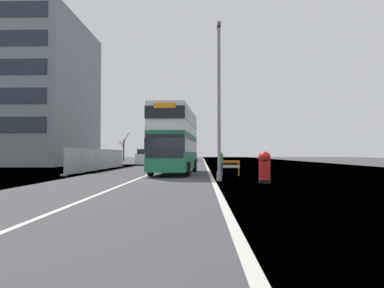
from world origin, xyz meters
The scene contains 13 objects.
ground centered at (0.59, 0.13, -0.05)m, with size 140.00×280.00×0.10m.
double_decker_bus centered at (-0.02, 6.55, 2.57)m, with size 3.21×10.27×4.83m.
lamppost_foreground centered at (2.95, -0.35, 4.20)m, with size 0.29×0.70×8.87m.
red_pillar_postbox centered at (5.22, -1.70, 0.89)m, with size 0.65×0.65×1.63m.
roadworks_barrier centered at (3.85, 4.03, 0.65)m, with size 1.51×0.60×1.07m.
construction_site_fence centered at (-7.37, 11.99, 0.95)m, with size 0.44×17.20×1.99m.
car_oncoming_near centered at (-5.54, 25.59, 1.00)m, with size 1.92×4.37×2.11m.
car_receding_mid centered at (-4.52, 34.13, 0.97)m, with size 1.93×4.38×2.08m.
car_receding_far centered at (-0.05, 41.73, 0.97)m, with size 1.99×3.86×2.06m.
car_far_side centered at (0.18, 49.32, 1.07)m, with size 1.96×4.25×2.28m.
bare_tree_far_verge_near centered at (-15.81, 22.44, 2.52)m, with size 2.71×2.18×4.97m.
bare_tree_far_verge_mid centered at (-13.34, 47.59, 2.52)m, with size 2.11×2.14×5.73m.
pedestrian_at_kerb centered at (3.22, 3.05, 0.86)m, with size 0.34×0.34×1.72m.
Camera 1 is at (1.95, -19.52, 1.51)m, focal length 32.06 mm.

